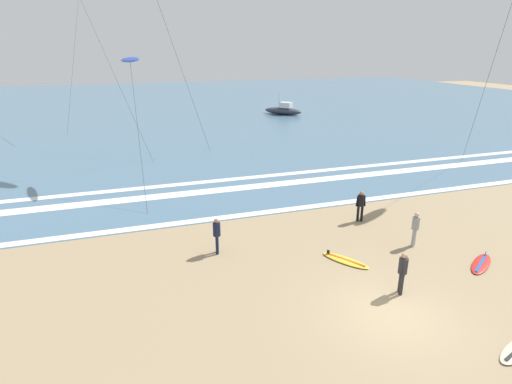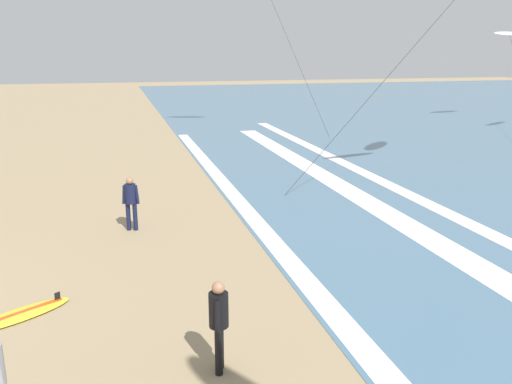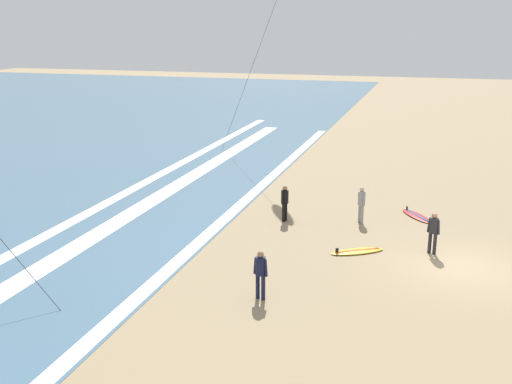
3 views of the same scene
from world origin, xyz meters
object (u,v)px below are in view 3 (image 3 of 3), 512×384
at_px(surfer_background_far, 285,200).
at_px(surfer_right_near, 433,229).
at_px(surfer_left_far, 260,270).
at_px(surfboard_left_pile, 357,251).
at_px(surfer_foreground_main, 361,201).
at_px(surfboard_near_water, 417,216).

distance_m(surfer_background_far, surfer_right_near, 6.56).
distance_m(surfer_background_far, surfer_left_far, 7.74).
bearing_deg(surfboard_left_pile, surfer_background_far, 51.30).
height_order(surfer_foreground_main, surfboard_left_pile, surfer_foreground_main).
bearing_deg(surfer_background_far, surfboard_near_water, -67.51).
relative_size(surfer_left_far, surfer_foreground_main, 1.00).
bearing_deg(surfer_left_far, surfboard_left_pile, -26.28).
xyz_separation_m(surfer_right_near, surfer_left_far, (-5.51, 5.08, 0.00)).
xyz_separation_m(surfboard_left_pile, surfboard_near_water, (5.09, -1.98, 0.00)).
bearing_deg(surfer_left_far, surfboard_near_water, -23.77).
height_order(surfer_left_far, surfboard_left_pile, surfer_left_far).
height_order(surfer_background_far, surfer_left_far, same).
distance_m(surfer_background_far, surfer_foreground_main, 3.29).
distance_m(surfboard_left_pile, surfboard_near_water, 5.47).
bearing_deg(surfer_right_near, surfer_left_far, 137.32).
xyz_separation_m(surfer_background_far, surfboard_left_pile, (-2.82, -3.51, -0.91)).
bearing_deg(surfboard_near_water, surfer_foreground_main, 123.49).
distance_m(surfer_foreground_main, surfboard_near_water, 2.90).
xyz_separation_m(surfer_right_near, surfboard_near_water, (4.43, 0.70, -0.91)).
height_order(surfer_background_far, surfer_foreground_main, same).
bearing_deg(surfer_background_far, surfer_right_near, -109.12).
distance_m(surfer_left_far, surfboard_near_water, 10.89).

